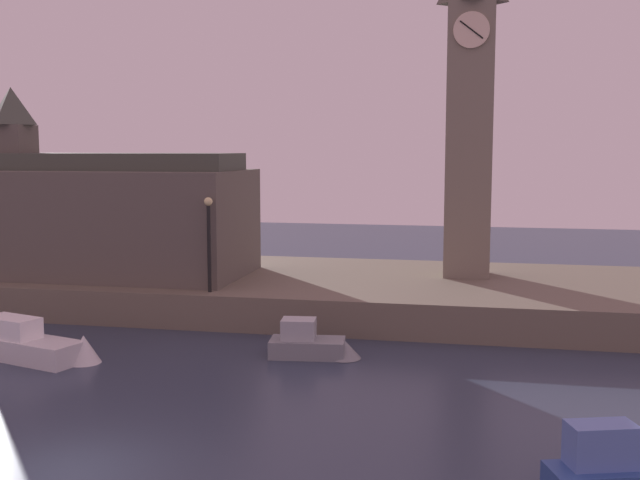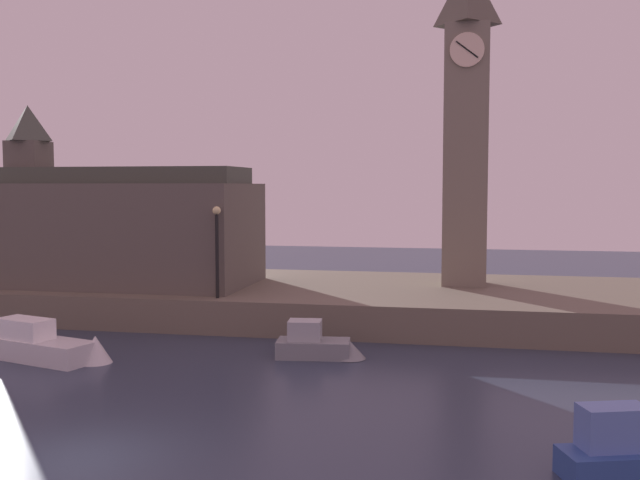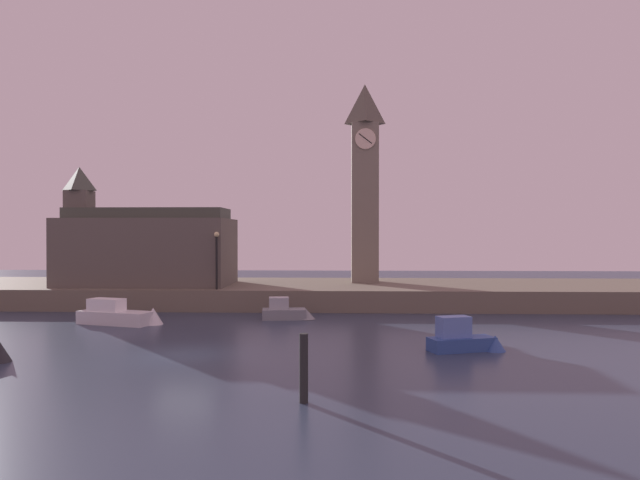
{
  "view_description": "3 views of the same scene",
  "coord_description": "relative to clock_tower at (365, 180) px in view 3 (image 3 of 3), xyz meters",
  "views": [
    {
      "loc": [
        9.36,
        -15.76,
        7.57
      ],
      "look_at": [
        2.45,
        17.62,
        3.5
      ],
      "focal_mm": 43.48,
      "sensor_mm": 36.0,
      "label": 1
    },
    {
      "loc": [
        8.81,
        -15.07,
        6.39
      ],
      "look_at": [
        2.83,
        14.87,
        4.12
      ],
      "focal_mm": 40.73,
      "sensor_mm": 36.0,
      "label": 2
    },
    {
      "loc": [
        6.94,
        -25.68,
        5.38
      ],
      "look_at": [
        5.37,
        17.37,
        4.92
      ],
      "focal_mm": 32.99,
      "sensor_mm": 36.0,
      "label": 3
    }
  ],
  "objects": [
    {
      "name": "parliament_hall",
      "position": [
        -16.89,
        -2.89,
        -5.33
      ],
      "size": [
        12.55,
        6.71,
        9.0
      ],
      "color": "#5B544C",
      "rests_on": "far_embankment"
    },
    {
      "name": "boat_tour_blue",
      "position": [
        3.84,
        -20.01,
        -9.15
      ],
      "size": [
        3.79,
        2.01,
        1.62
      ],
      "color": "#2D4C93",
      "rests_on": "ground"
    },
    {
      "name": "boat_cruiser_grey",
      "position": [
        -5.22,
        -10.35,
        -9.22
      ],
      "size": [
        3.47,
        1.68,
        1.38
      ],
      "color": "gray",
      "rests_on": "ground"
    },
    {
      "name": "ground_plane",
      "position": [
        -8.81,
        -21.46,
        -9.69
      ],
      "size": [
        120.0,
        120.0,
        0.0
      ],
      "primitive_type": "plane",
      "color": "#2D384C"
    },
    {
      "name": "streetlamp",
      "position": [
        -10.55,
        -6.59,
        -5.69
      ],
      "size": [
        0.36,
        0.36,
        4.02
      ],
      "color": "black",
      "rests_on": "far_embankment"
    },
    {
      "name": "clock_tower",
      "position": [
        0.0,
        0.0,
        0.0
      ],
      "size": [
        2.34,
        2.38,
        15.84
      ],
      "color": "slate",
      "rests_on": "far_embankment"
    },
    {
      "name": "boat_ferry_white",
      "position": [
        -14.87,
        -12.79,
        -9.15
      ],
      "size": [
        5.48,
        2.74,
        1.66
      ],
      "color": "silver",
      "rests_on": "ground"
    },
    {
      "name": "far_embankment",
      "position": [
        -8.81,
        -1.46,
        -8.94
      ],
      "size": [
        70.0,
        12.0,
        1.5
      ],
      "primitive_type": "cube",
      "color": "#6B6051",
      "rests_on": "ground"
    },
    {
      "name": "mooring_post_right",
      "position": [
        -3.07,
        -28.55,
        -8.58
      ],
      "size": [
        0.28,
        0.28,
        2.21
      ],
      "primitive_type": "cylinder",
      "color": "#242424",
      "rests_on": "ground"
    }
  ]
}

